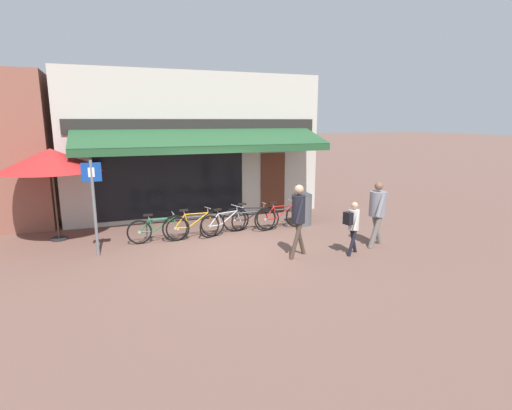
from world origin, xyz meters
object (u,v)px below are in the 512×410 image
pedestrian_second_adult (377,208)px  litter_bin (302,208)px  bicycle_red (281,216)px  cafe_parasol (51,160)px  bicycle_green (159,229)px  bicycle_black (251,218)px  pedestrian_adult (299,212)px  bicycle_silver (225,222)px  parking_sign (94,198)px  pedestrian_child (353,222)px  bicycle_orange (194,225)px

pedestrian_second_adult → litter_bin: pedestrian_second_adult is taller
bicycle_red → cafe_parasol: (-6.15, 1.11, 1.81)m
bicycle_green → bicycle_red: 3.61m
bicycle_black → pedestrian_adult: 2.68m
pedestrian_adult → litter_bin: pedestrian_adult is taller
bicycle_silver → parking_sign: parking_sign is taller
bicycle_silver → pedestrian_child: 3.69m
bicycle_silver → pedestrian_second_adult: (3.36, -2.42, 0.66)m
bicycle_red → bicycle_green: bearing=175.1°
bicycle_black → pedestrian_adult: size_ratio=0.96×
parking_sign → cafe_parasol: 2.23m
bicycle_green → bicycle_silver: bearing=4.7°
bicycle_red → pedestrian_child: (0.65, -2.77, 0.44)m
pedestrian_child → litter_bin: (0.16, 2.99, -0.27)m
bicycle_silver → bicycle_red: bearing=-20.5°
pedestrian_adult → parking_sign: bearing=150.7°
litter_bin → pedestrian_child: bearing=-93.1°
bicycle_black → pedestrian_second_adult: size_ratio=1.00×
litter_bin → cafe_parasol: bearing=172.7°
bicycle_black → litter_bin: bearing=13.0°
bicycle_silver → pedestrian_adult: pedestrian_adult is taller
bicycle_orange → cafe_parasol: size_ratio=0.68×
pedestrian_second_adult → bicycle_black: bearing=135.9°
pedestrian_child → cafe_parasol: (-6.81, 3.88, 1.37)m
bicycle_black → bicycle_green: bearing=-165.3°
bicycle_orange → bicycle_black: size_ratio=1.05×
pedestrian_child → litter_bin: size_ratio=1.21×
bicycle_green → parking_sign: size_ratio=0.71×
parking_sign → pedestrian_child: bearing=-19.5°
bicycle_black → litter_bin: 1.73m
parking_sign → pedestrian_adult: bearing=-20.9°
pedestrian_adult → litter_bin: size_ratio=1.62×
pedestrian_adult → cafe_parasol: 6.64m
bicycle_orange → cafe_parasol: (-3.50, 1.19, 1.81)m
pedestrian_child → pedestrian_second_adult: (0.98, 0.37, 0.19)m
bicycle_silver → parking_sign: 3.64m
bicycle_black → pedestrian_second_adult: pedestrian_second_adult is taller
litter_bin → bicycle_black: bearing=-177.3°
bicycle_silver → pedestrian_child: bearing=-69.4°
bicycle_orange → bicycle_silver: bicycle_orange is taller
pedestrian_adult → bicycle_silver: bearing=105.5°
bicycle_orange → bicycle_silver: size_ratio=1.08×
pedestrian_adult → pedestrian_second_adult: (2.27, 0.03, -0.08)m
bicycle_red → cafe_parasol: size_ratio=0.68×
bicycle_red → pedestrian_adult: 2.62m
bicycle_silver → bicycle_red: (1.73, -0.02, 0.03)m
bicycle_red → parking_sign: 5.29m
bicycle_silver → bicycle_black: bicycle_black is taller
bicycle_silver → pedestrian_child: size_ratio=1.26×
bicycle_orange → parking_sign: bearing=-169.6°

